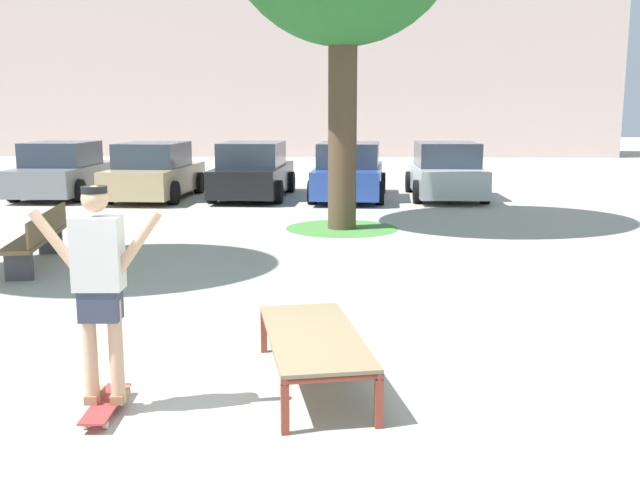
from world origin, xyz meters
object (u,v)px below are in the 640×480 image
Objects in this scene: skate_box at (313,339)px; car_black at (253,172)px; car_grey at (64,171)px; car_silver at (445,172)px; park_bench at (39,237)px; car_tan at (155,173)px; car_blue at (349,173)px; skateboard at (106,404)px; skater at (99,280)px.

car_black is (-2.27, 13.53, 0.28)m from skate_box.
car_grey and car_silver have the same top height.
car_black and car_silver have the same top height.
park_bench is at bearing -129.06° from car_silver.
car_tan is (2.60, -0.34, 0.00)m from car_grey.
car_grey is 7.81m from car_blue.
car_tan is at bearing -178.03° from car_blue.
skate_box is at bearing -61.10° from car_grey.
skate_box is 0.47× the size of car_black.
car_silver is at bearing 50.94° from park_bench.
car_silver reaches higher than skateboard.
car_silver is at bearing 72.47° from skateboard.
car_tan is 1.75× the size of park_bench.
car_silver reaches higher than park_bench.
car_grey is at bearing 118.90° from skate_box.
car_blue is 1.76× the size of park_bench.
skater reaches higher than skate_box.
car_grey is 1.72× the size of park_bench.
car_tan and car_silver have the same top height.
car_blue is at bearing -3.09° from car_black.
skate_box is 0.82× the size of park_bench.
car_grey and car_tan have the same top height.
car_black is 1.75× the size of park_bench.
skateboard is 6.02m from park_bench.
skater is 0.69× the size of park_bench.
skater is 0.40× the size of car_black.
car_tan and car_blue have the same top height.
car_blue is (7.81, -0.16, 0.00)m from car_grey.
skater is at bearing 92.65° from skateboard.
car_grey reaches higher than skate_box.
skater reaches higher than car_tan.
skateboard is 15.39m from car_grey.
skate_box is 13.72m from car_black.
car_blue reaches higher than skate_box.
park_bench is at bearing 117.69° from skater.
park_bench is at bearing -118.40° from car_blue.
car_tan is 1.01× the size of car_silver.
skate_box is at bearing 22.38° from skater.
skate_box reaches higher than skateboard.
car_blue is at bearing 88.58° from skate_box.
skate_box is 2.49× the size of skateboard.
park_bench is (-4.71, -8.72, -0.24)m from car_blue.
skater reaches higher than car_grey.
skateboard is at bearing -107.53° from car_silver.
car_grey is 9.41m from park_bench.
skater is 15.38m from car_grey.
car_tan reaches higher than skate_box.
car_tan is at bearing 103.34° from skater.
car_black is at bearing 76.60° from park_bench.
park_bench is at bearing 133.21° from skate_box.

